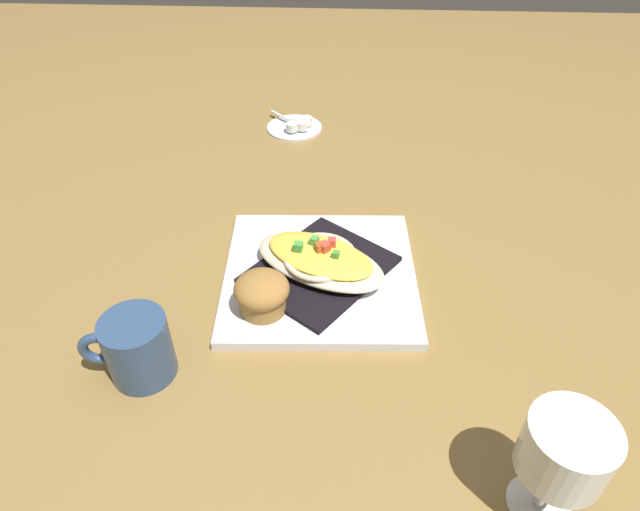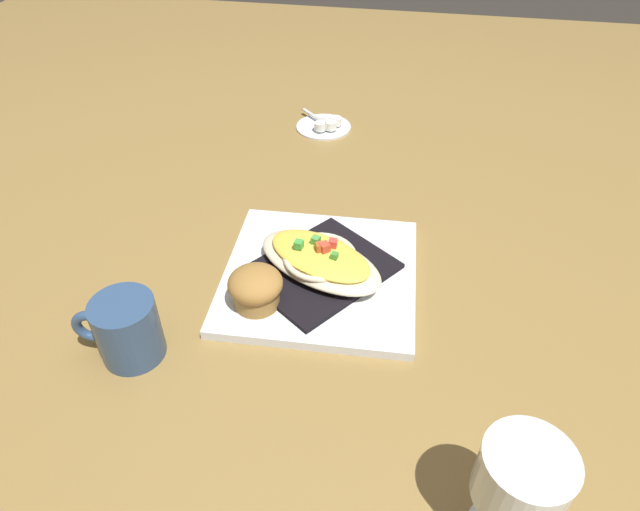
# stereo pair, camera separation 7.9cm
# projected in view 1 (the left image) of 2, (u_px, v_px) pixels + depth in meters

# --- Properties ---
(ground_plane) EXTENTS (2.60, 2.60, 0.00)m
(ground_plane) POSITION_uv_depth(u_px,v_px,m) (320.00, 279.00, 0.82)
(ground_plane) COLOR olive
(square_plate) EXTENTS (0.29, 0.29, 0.01)m
(square_plate) POSITION_uv_depth(u_px,v_px,m) (320.00, 275.00, 0.81)
(square_plate) COLOR white
(square_plate) RESTS_ON ground_plane
(folded_napkin) EXTENTS (0.25, 0.24, 0.01)m
(folded_napkin) POSITION_uv_depth(u_px,v_px,m) (320.00, 269.00, 0.81)
(folded_napkin) COLOR black
(folded_napkin) RESTS_ON square_plate
(gratin_dish) EXTENTS (0.18, 0.22, 0.05)m
(gratin_dish) POSITION_uv_depth(u_px,v_px,m) (320.00, 259.00, 0.79)
(gratin_dish) COLOR beige
(gratin_dish) RESTS_ON folded_napkin
(muffin) EXTENTS (0.07, 0.07, 0.06)m
(muffin) POSITION_uv_depth(u_px,v_px,m) (262.00, 293.00, 0.73)
(muffin) COLOR olive
(muffin) RESTS_ON square_plate
(coffee_mug) EXTENTS (0.08, 0.11, 0.09)m
(coffee_mug) POSITION_uv_depth(u_px,v_px,m) (138.00, 350.00, 0.66)
(coffee_mug) COLOR #304B73
(coffee_mug) RESTS_ON ground_plane
(stemmed_glass) EXTENTS (0.08, 0.08, 0.13)m
(stemmed_glass) POSITION_uv_depth(u_px,v_px,m) (564.00, 453.00, 0.50)
(stemmed_glass) COLOR white
(stemmed_glass) RESTS_ON ground_plane
(creamer_saucer) EXTENTS (0.12, 0.12, 0.01)m
(creamer_saucer) POSITION_uv_depth(u_px,v_px,m) (294.00, 127.00, 1.17)
(creamer_saucer) COLOR white
(creamer_saucer) RESTS_ON ground_plane
(spoon) EXTENTS (0.08, 0.08, 0.01)m
(spoon) POSITION_uv_depth(u_px,v_px,m) (293.00, 122.00, 1.17)
(spoon) COLOR silver
(spoon) RESTS_ON creamer_saucer
(creamer_cup_0) EXTENTS (0.02, 0.02, 0.02)m
(creamer_cup_0) POSITION_uv_depth(u_px,v_px,m) (292.00, 127.00, 1.14)
(creamer_cup_0) COLOR silver
(creamer_cup_0) RESTS_ON creamer_saucer
(creamer_cup_1) EXTENTS (0.02, 0.02, 0.02)m
(creamer_cup_1) POSITION_uv_depth(u_px,v_px,m) (302.00, 126.00, 1.15)
(creamer_cup_1) COLOR white
(creamer_cup_1) RESTS_ON creamer_saucer
(creamer_cup_2) EXTENTS (0.02, 0.02, 0.02)m
(creamer_cup_2) POSITION_uv_depth(u_px,v_px,m) (306.00, 121.00, 1.17)
(creamer_cup_2) COLOR white
(creamer_cup_2) RESTS_ON creamer_saucer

